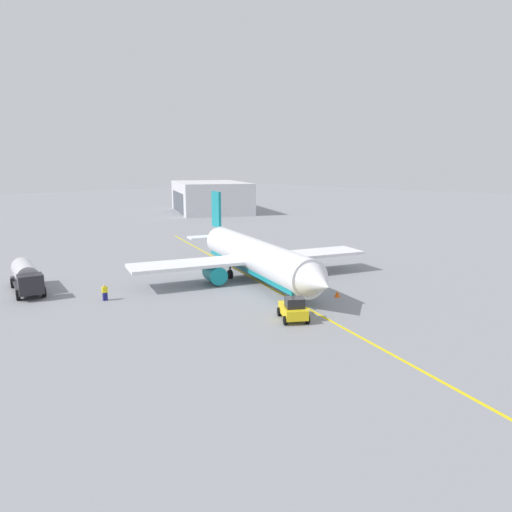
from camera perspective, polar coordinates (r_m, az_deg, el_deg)
ground_plane at (r=57.80m, az=0.00°, el=-2.92°), size 400.00×400.00×0.00m
airplane at (r=57.60m, az=-0.19°, el=-0.10°), size 32.99×29.72×9.99m
fuel_tanker at (r=58.22m, az=-25.87°, el=-2.21°), size 10.02×4.47×3.15m
pushback_tug at (r=43.26m, az=4.52°, el=-6.39°), size 4.10×3.82×2.20m
refueling_worker at (r=51.64m, az=-17.69°, el=-4.22°), size 0.42×0.56×1.71m
safety_cone_nose at (r=51.34m, az=9.74°, el=-4.49°), size 0.61×0.61×0.68m
distant_hangar at (r=141.61m, az=-5.53°, el=7.09°), size 36.72×31.34×8.67m
taxi_line_marking at (r=57.80m, az=0.00°, el=-2.91°), size 73.57×27.06×0.01m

